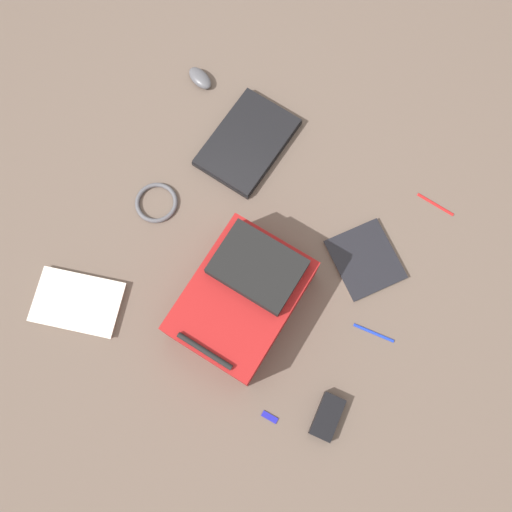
{
  "coord_description": "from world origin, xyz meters",
  "views": [
    {
      "loc": [
        0.4,
        0.26,
        1.71
      ],
      "look_at": [
        0.01,
        0.03,
        0.02
      ],
      "focal_mm": 37.88,
      "sensor_mm": 36.0,
      "label": 1
    }
  ],
  "objects_px": {
    "book_manual": "(78,302)",
    "power_brick": "(327,417)",
    "book_red": "(365,260)",
    "computer_mouse": "(200,78)",
    "laptop": "(248,142)",
    "cable_coil": "(156,203)",
    "pen_blue": "(374,333)",
    "backpack": "(243,297)",
    "pen_black": "(436,204)",
    "usb_stick": "(270,417)"
  },
  "relations": [
    {
      "from": "book_manual",
      "to": "power_brick",
      "type": "xyz_separation_m",
      "value": [
        -0.09,
        0.85,
        0.01
      ]
    },
    {
      "from": "book_red",
      "to": "computer_mouse",
      "type": "xyz_separation_m",
      "value": [
        -0.29,
        -0.82,
        0.01
      ]
    },
    {
      "from": "laptop",
      "to": "cable_coil",
      "type": "xyz_separation_m",
      "value": [
        0.34,
        -0.15,
        -0.01
      ]
    },
    {
      "from": "pen_blue",
      "to": "book_manual",
      "type": "bearing_deg",
      "value": -65.42
    },
    {
      "from": "backpack",
      "to": "book_manual",
      "type": "bearing_deg",
      "value": -59.28
    },
    {
      "from": "pen_black",
      "to": "book_red",
      "type": "bearing_deg",
      "value": -21.61
    },
    {
      "from": "book_manual",
      "to": "power_brick",
      "type": "bearing_deg",
      "value": 96.31
    },
    {
      "from": "book_manual",
      "to": "backpack",
      "type": "bearing_deg",
      "value": 120.72
    },
    {
      "from": "power_brick",
      "to": "laptop",
      "type": "bearing_deg",
      "value": -134.59
    },
    {
      "from": "book_manual",
      "to": "pen_black",
      "type": "height_order",
      "value": "book_manual"
    },
    {
      "from": "backpack",
      "to": "pen_blue",
      "type": "distance_m",
      "value": 0.43
    },
    {
      "from": "book_manual",
      "to": "pen_blue",
      "type": "relative_size",
      "value": 2.35
    },
    {
      "from": "book_red",
      "to": "power_brick",
      "type": "bearing_deg",
      "value": 14.35
    },
    {
      "from": "backpack",
      "to": "pen_blue",
      "type": "relative_size",
      "value": 3.14
    },
    {
      "from": "book_red",
      "to": "cable_coil",
      "type": "xyz_separation_m",
      "value": [
        0.18,
        -0.7,
        -0.0
      ]
    },
    {
      "from": "book_manual",
      "to": "usb_stick",
      "type": "xyz_separation_m",
      "value": [
        -0.01,
        0.7,
        -0.01
      ]
    },
    {
      "from": "backpack",
      "to": "book_red",
      "type": "height_order",
      "value": "backpack"
    },
    {
      "from": "pen_blue",
      "to": "usb_stick",
      "type": "xyz_separation_m",
      "value": [
        0.39,
        -0.16,
        -0.0
      ]
    },
    {
      "from": "usb_stick",
      "to": "book_red",
      "type": "bearing_deg",
      "value": 177.87
    },
    {
      "from": "backpack",
      "to": "computer_mouse",
      "type": "distance_m",
      "value": 0.82
    },
    {
      "from": "power_brick",
      "to": "pen_blue",
      "type": "height_order",
      "value": "power_brick"
    },
    {
      "from": "laptop",
      "to": "pen_black",
      "type": "xyz_separation_m",
      "value": [
        -0.13,
        0.66,
        -0.01
      ]
    },
    {
      "from": "backpack",
      "to": "pen_black",
      "type": "distance_m",
      "value": 0.73
    },
    {
      "from": "backpack",
      "to": "usb_stick",
      "type": "xyz_separation_m",
      "value": [
        0.26,
        0.25,
        -0.08
      ]
    },
    {
      "from": "laptop",
      "to": "backpack",
      "type": "bearing_deg",
      "value": 29.24
    },
    {
      "from": "laptop",
      "to": "power_brick",
      "type": "relative_size",
      "value": 2.67
    },
    {
      "from": "backpack",
      "to": "power_brick",
      "type": "relative_size",
      "value": 3.19
    },
    {
      "from": "computer_mouse",
      "to": "power_brick",
      "type": "xyz_separation_m",
      "value": [
        0.79,
        0.94,
        -0.0
      ]
    },
    {
      "from": "backpack",
      "to": "book_manual",
      "type": "distance_m",
      "value": 0.53
    },
    {
      "from": "book_manual",
      "to": "book_red",
      "type": "bearing_deg",
      "value": 129.11
    },
    {
      "from": "laptop",
      "to": "computer_mouse",
      "type": "relative_size",
      "value": 3.42
    },
    {
      "from": "book_manual",
      "to": "pen_black",
      "type": "xyz_separation_m",
      "value": [
        -0.88,
        0.84,
        -0.01
      ]
    },
    {
      "from": "computer_mouse",
      "to": "book_red",
      "type": "bearing_deg",
      "value": 89.06
    },
    {
      "from": "backpack",
      "to": "laptop",
      "type": "distance_m",
      "value": 0.56
    },
    {
      "from": "laptop",
      "to": "power_brick",
      "type": "xyz_separation_m",
      "value": [
        0.66,
        0.67,
        0.0
      ]
    },
    {
      "from": "pen_blue",
      "to": "usb_stick",
      "type": "bearing_deg",
      "value": -21.89
    },
    {
      "from": "laptop",
      "to": "power_brick",
      "type": "bearing_deg",
      "value": 45.41
    },
    {
      "from": "book_manual",
      "to": "usb_stick",
      "type": "distance_m",
      "value": 0.7
    },
    {
      "from": "book_red",
      "to": "laptop",
      "type": "bearing_deg",
      "value": -106.9
    },
    {
      "from": "book_red",
      "to": "pen_black",
      "type": "distance_m",
      "value": 0.32
    },
    {
      "from": "laptop",
      "to": "pen_blue",
      "type": "distance_m",
      "value": 0.77
    },
    {
      "from": "computer_mouse",
      "to": "cable_coil",
      "type": "bearing_deg",
      "value": 33.26
    },
    {
      "from": "backpack",
      "to": "computer_mouse",
      "type": "bearing_deg",
      "value": -138.44
    },
    {
      "from": "cable_coil",
      "to": "backpack",
      "type": "bearing_deg",
      "value": 71.53
    },
    {
      "from": "pen_black",
      "to": "computer_mouse",
      "type": "bearing_deg",
      "value": -90.09
    },
    {
      "from": "cable_coil",
      "to": "usb_stick",
      "type": "height_order",
      "value": "cable_coil"
    },
    {
      "from": "computer_mouse",
      "to": "pen_blue",
      "type": "xyz_separation_m",
      "value": [
        0.49,
        0.95,
        -0.01
      ]
    },
    {
      "from": "pen_black",
      "to": "book_manual",
      "type": "bearing_deg",
      "value": -43.62
    },
    {
      "from": "book_red",
      "to": "power_brick",
      "type": "distance_m",
      "value": 0.51
    },
    {
      "from": "book_red",
      "to": "computer_mouse",
      "type": "height_order",
      "value": "computer_mouse"
    }
  ]
}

